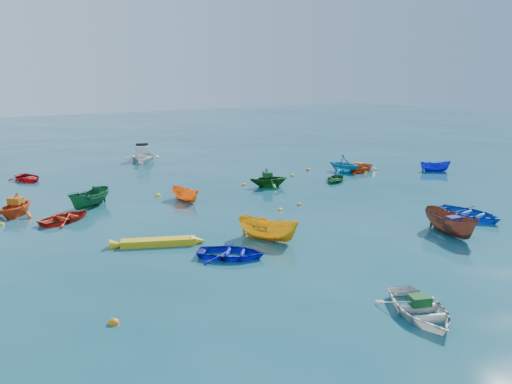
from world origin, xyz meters
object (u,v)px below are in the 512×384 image
dinghy_white_near (420,315)px  kayak_yellow (159,245)px  motorboat_white (143,161)px  dinghy_blue_se (468,218)px  dinghy_blue_sw (231,257)px

dinghy_white_near → kayak_yellow: size_ratio=0.79×
dinghy_white_near → motorboat_white: bearing=107.4°
motorboat_white → dinghy_blue_se: bearing=-53.6°
dinghy_blue_se → motorboat_white: bearing=99.5°
dinghy_blue_sw → motorboat_white: size_ratio=0.66×
dinghy_blue_se → dinghy_blue_sw: bearing=164.4°
dinghy_blue_sw → motorboat_white: (5.32, 26.16, 0.00)m
dinghy_white_near → dinghy_blue_se: dinghy_blue_se is taller
dinghy_blue_sw → kayak_yellow: bearing=73.3°
kayak_yellow → motorboat_white: 24.09m
dinghy_blue_sw → dinghy_blue_se: dinghy_blue_se is taller
dinghy_blue_sw → kayak_yellow: 3.90m
dinghy_blue_se → kayak_yellow: (-16.48, 5.08, 0.00)m
dinghy_blue_sw → kayak_yellow: size_ratio=0.72×
motorboat_white → kayak_yellow: bearing=-89.5°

